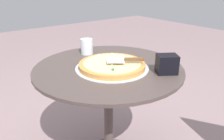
{
  "coord_description": "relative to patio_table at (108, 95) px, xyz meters",
  "views": [
    {
      "loc": [
        -1.0,
        0.73,
        1.22
      ],
      "look_at": [
        -0.04,
        -0.0,
        0.73
      ],
      "focal_mm": 35.92,
      "sensor_mm": 36.0,
      "label": 1
    }
  ],
  "objects": [
    {
      "name": "napkin_dispenser",
      "position": [
        -0.28,
        -0.19,
        0.25
      ],
      "size": [
        0.13,
        0.14,
        0.1
      ],
      "primitive_type": "cube",
      "rotation": [
        0.0,
        0.0,
        4.15
      ],
      "color": "black",
      "rests_on": "patio_table"
    },
    {
      "name": "drinking_cup",
      "position": [
        0.28,
        -0.03,
        0.25
      ],
      "size": [
        0.08,
        0.08,
        0.1
      ],
      "primitive_type": "cylinder",
      "color": "silver",
      "rests_on": "patio_table"
    },
    {
      "name": "pizza_on_tray",
      "position": [
        -0.04,
        -0.0,
        0.21
      ],
      "size": [
        0.43,
        0.43,
        0.05
      ],
      "color": "silver",
      "rests_on": "patio_table"
    },
    {
      "name": "pizza_server",
      "position": [
        -0.09,
        -0.05,
        0.25
      ],
      "size": [
        0.17,
        0.2,
        0.02
      ],
      "color": "silver",
      "rests_on": "pizza_on_tray"
    },
    {
      "name": "patio_table",
      "position": [
        0.0,
        0.0,
        0.0
      ],
      "size": [
        0.88,
        0.88,
        0.74
      ],
      "color": "#4D403C",
      "rests_on": "ground"
    }
  ]
}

